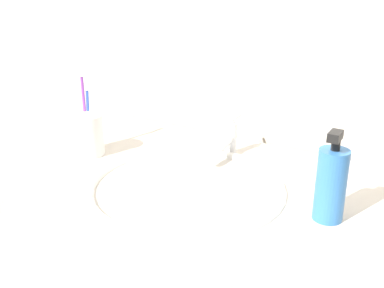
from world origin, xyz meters
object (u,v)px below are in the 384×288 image
Objects in this scene: faucet at (228,141)px; soap_dispenser at (331,184)px; toothbrush_purple at (84,104)px; toothbrush_blue at (88,110)px; toothbrush_cup at (88,135)px.

faucet is 0.34m from soap_dispenser.
soap_dispenser is (0.29, -0.17, 0.03)m from faucet.
toothbrush_blue is at bearing 39.90° from toothbrush_purple.
toothbrush_purple is at bearing -140.10° from toothbrush_blue.
soap_dispenser reaches higher than faucet.
toothbrush_cup is at bearing -53.33° from toothbrush_blue.
toothbrush_cup is at bearing -151.62° from faucet.
toothbrush_blue is (-0.02, 0.03, 0.05)m from toothbrush_cup.
toothbrush_purple reaches higher than toothbrush_blue.
toothbrush_purple reaches higher than toothbrush_cup.
soap_dispenser is (0.62, -0.03, -0.05)m from toothbrush_purple.
toothbrush_purple reaches higher than faucet.
toothbrush_purple is (-0.33, -0.14, 0.08)m from faucet.
toothbrush_purple is 0.63m from soap_dispenser.
toothbrush_blue is at bearing -157.39° from faucet.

